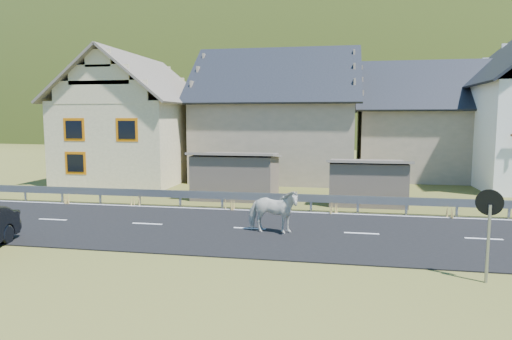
# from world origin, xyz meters

# --- Properties ---
(ground) EXTENTS (160.00, 160.00, 0.00)m
(ground) POSITION_xyz_m (0.00, 0.00, 0.00)
(ground) COLOR #3A3F16
(ground) RESTS_ON ground
(road) EXTENTS (60.00, 7.00, 0.04)m
(road) POSITION_xyz_m (0.00, 0.00, 0.02)
(road) COLOR black
(road) RESTS_ON ground
(lane_markings) EXTENTS (60.00, 6.60, 0.01)m
(lane_markings) POSITION_xyz_m (0.00, 0.00, 0.04)
(lane_markings) COLOR silver
(lane_markings) RESTS_ON road
(guardrail) EXTENTS (28.10, 0.09, 0.75)m
(guardrail) POSITION_xyz_m (-0.00, 3.68, 0.56)
(guardrail) COLOR #93969B
(guardrail) RESTS_ON ground
(shed_left) EXTENTS (4.30, 3.30, 2.40)m
(shed_left) POSITION_xyz_m (-2.00, 6.50, 1.10)
(shed_left) COLOR #68594E
(shed_left) RESTS_ON ground
(shed_right) EXTENTS (3.80, 2.90, 2.20)m
(shed_right) POSITION_xyz_m (4.50, 6.00, 1.00)
(shed_right) COLOR #68594E
(shed_right) RESTS_ON ground
(house_cream) EXTENTS (7.80, 9.80, 8.30)m
(house_cream) POSITION_xyz_m (-10.00, 12.00, 4.36)
(house_cream) COLOR beige
(house_cream) RESTS_ON ground
(house_stone_a) EXTENTS (10.80, 9.80, 8.90)m
(house_stone_a) POSITION_xyz_m (-1.00, 15.00, 4.63)
(house_stone_a) COLOR gray
(house_stone_a) RESTS_ON ground
(house_stone_b) EXTENTS (9.80, 8.80, 8.10)m
(house_stone_b) POSITION_xyz_m (9.00, 17.00, 4.24)
(house_stone_b) COLOR gray
(house_stone_b) RESTS_ON ground
(mountain) EXTENTS (440.00, 280.00, 260.00)m
(mountain) POSITION_xyz_m (5.00, 180.00, -20.00)
(mountain) COLOR #2D3E12
(mountain) RESTS_ON ground
(conifer_patch) EXTENTS (76.00, 50.00, 28.00)m
(conifer_patch) POSITION_xyz_m (-55.00, 110.00, 6.00)
(conifer_patch) COLOR black
(conifer_patch) RESTS_ON ground
(horse) EXTENTS (0.97, 1.91, 1.57)m
(horse) POSITION_xyz_m (0.92, -0.49, 0.82)
(horse) COLOR beige
(horse) RESTS_ON road
(traffic_mirror) EXTENTS (0.61, 0.31, 2.34)m
(traffic_mirror) POSITION_xyz_m (6.83, -4.17, 1.71)
(traffic_mirror) COLOR #93969B
(traffic_mirror) RESTS_ON ground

